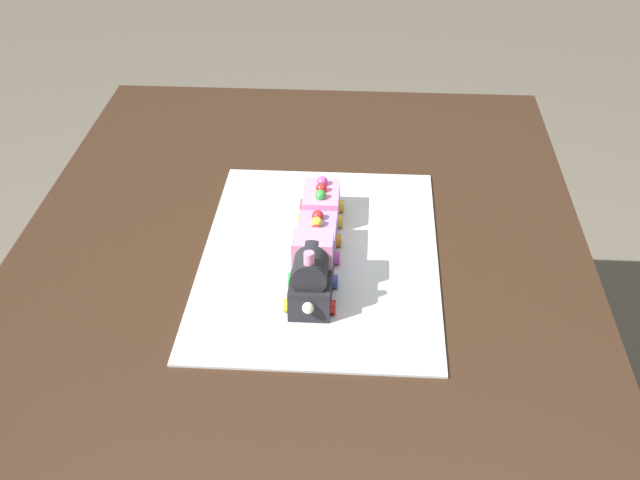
{
  "coord_description": "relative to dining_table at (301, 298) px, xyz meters",
  "views": [
    {
      "loc": [
        -1.28,
        -0.12,
        1.57
      ],
      "look_at": [
        -0.03,
        -0.04,
        0.77
      ],
      "focal_mm": 49.53,
      "sensor_mm": 36.0,
      "label": 1
    }
  ],
  "objects": [
    {
      "name": "cake_locomotive",
      "position": [
        -0.15,
        -0.03,
        0.16
      ],
      "size": [
        0.14,
        0.08,
        0.12
      ],
      "color": "#232328",
      "rests_on": "cake_board"
    },
    {
      "name": "cake_car_tanker_bubblegum",
      "position": [
        0.1,
        -0.03,
        0.14
      ],
      "size": [
        0.1,
        0.08,
        0.07
      ],
      "color": "pink",
      "rests_on": "cake_board"
    },
    {
      "name": "dining_table",
      "position": [
        0.0,
        0.0,
        0.0
      ],
      "size": [
        1.4,
        1.0,
        0.74
      ],
      "color": "#382316",
      "rests_on": "ground"
    },
    {
      "name": "cake_board",
      "position": [
        -0.03,
        -0.04,
        0.11
      ],
      "size": [
        0.6,
        0.4,
        0.0
      ],
      "primitive_type": "cube",
      "color": "silver",
      "rests_on": "dining_table"
    },
    {
      "name": "cake_car_gondola_lavender",
      "position": [
        -0.02,
        -0.03,
        0.14
      ],
      "size": [
        0.1,
        0.08,
        0.07
      ],
      "color": "#AD84E0",
      "rests_on": "cake_board"
    }
  ]
}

